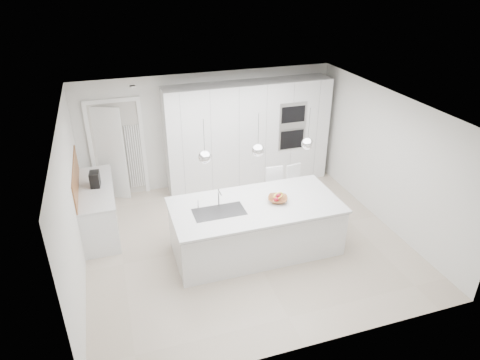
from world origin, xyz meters
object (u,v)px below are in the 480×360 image
object	(u,v)px
island_base	(256,229)
bar_stool_left	(276,196)
fruit_bowl	(278,199)
bar_stool_right	(295,190)
espresso_machine	(95,179)

from	to	relation	value
island_base	bar_stool_left	bearing A→B (deg)	49.37
island_base	fruit_bowl	distance (m)	0.64
fruit_bowl	bar_stool_left	distance (m)	0.94
bar_stool_right	fruit_bowl	bearing A→B (deg)	-138.03
bar_stool_left	espresso_machine	bearing A→B (deg)	168.56
island_base	fruit_bowl	world-z (taller)	fruit_bowl
bar_stool_left	bar_stool_right	xyz separation A→B (m)	(0.48, 0.18, -0.05)
fruit_bowl	bar_stool_left	size ratio (longest dim) A/B	0.31
espresso_machine	bar_stool_right	bearing A→B (deg)	-2.85
fruit_bowl	espresso_machine	size ratio (longest dim) A/B	1.21
espresso_machine	bar_stool_left	xyz separation A→B (m)	(3.22, -0.74, -0.50)
espresso_machine	bar_stool_left	distance (m)	3.34
island_base	bar_stool_left	size ratio (longest dim) A/B	2.61
fruit_bowl	bar_stool_right	bearing A→B (deg)	50.82
espresso_machine	bar_stool_right	size ratio (longest dim) A/B	0.28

